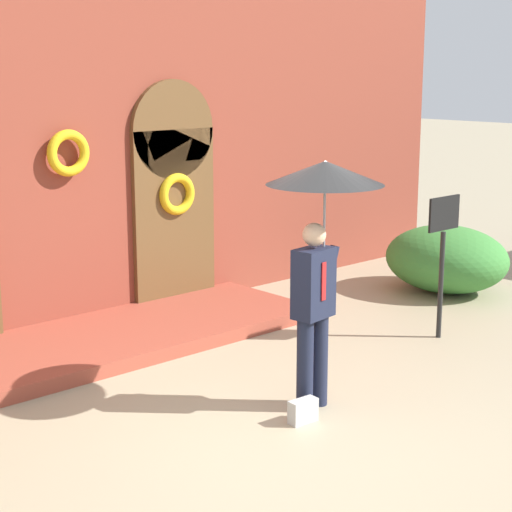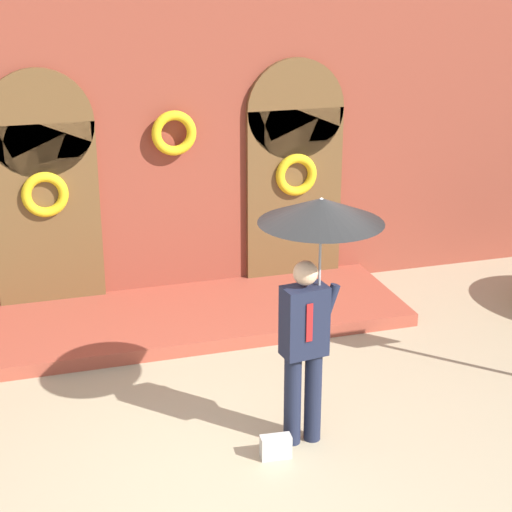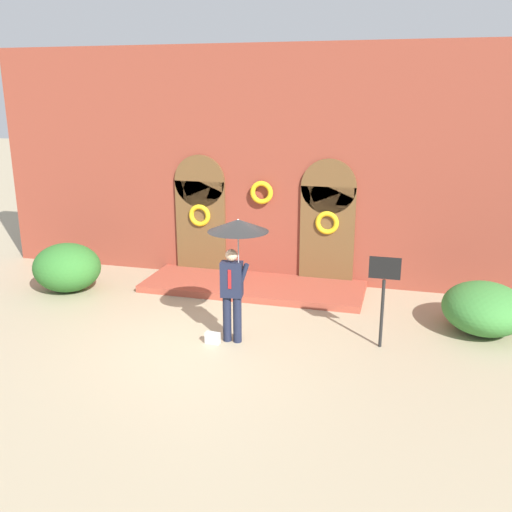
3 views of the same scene
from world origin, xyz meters
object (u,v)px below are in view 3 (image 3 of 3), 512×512
person_with_umbrella (237,244)px  handbag (213,338)px  shrub_right (484,308)px  sign_post (384,287)px  shrub_left (67,267)px

person_with_umbrella → handbag: person_with_umbrella is taller
person_with_umbrella → shrub_right: person_with_umbrella is taller
handbag → shrub_right: (4.93, 1.93, 0.37)m
sign_post → handbag: bearing=-167.4°
person_with_umbrella → sign_post: bearing=10.4°
shrub_left → shrub_right: shrub_left is taller
person_with_umbrella → sign_post: size_ratio=1.37×
handbag → sign_post: size_ratio=0.16×
person_with_umbrella → handbag: size_ratio=8.44×
handbag → shrub_left: size_ratio=0.18×
handbag → shrub_left: (-4.27, 1.92, 0.46)m
handbag → shrub_left: bearing=160.2°
person_with_umbrella → handbag: (-0.42, -0.20, -1.80)m
person_with_umbrella → shrub_left: person_with_umbrella is taller
shrub_right → person_with_umbrella: bearing=-159.0°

